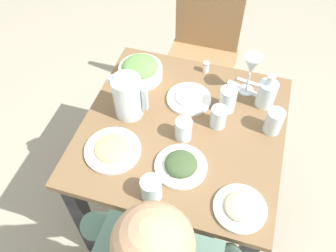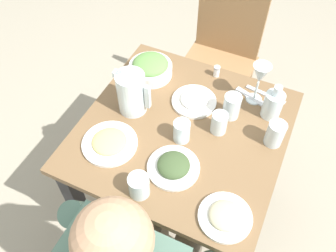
{
  "view_description": "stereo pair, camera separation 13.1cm",
  "coord_description": "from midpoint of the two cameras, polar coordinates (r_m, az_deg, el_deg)",
  "views": [
    {
      "loc": [
        0.2,
        -0.89,
        1.87
      ],
      "look_at": [
        -0.06,
        -0.02,
        0.73
      ],
      "focal_mm": 38.05,
      "sensor_mm": 36.0,
      "label": 1
    },
    {
      "loc": [
        0.32,
        -0.84,
        1.87
      ],
      "look_at": [
        -0.06,
        -0.02,
        0.73
      ],
      "focal_mm": 38.05,
      "sensor_mm": 36.0,
      "label": 2
    }
  ],
  "objects": [
    {
      "name": "chair_far",
      "position": [
        2.13,
        3.8,
        11.83
      ],
      "size": [
        0.4,
        0.4,
        0.9
      ],
      "color": "#997047",
      "rests_on": "ground_plane"
    },
    {
      "name": "oil_carafe",
      "position": [
        1.55,
        13.14,
        4.78
      ],
      "size": [
        0.08,
        0.08,
        0.16
      ],
      "color": "silver",
      "rests_on": "dining_table"
    },
    {
      "name": "water_glass_far_left",
      "position": [
        1.4,
        -0.2,
        -0.71
      ],
      "size": [
        0.07,
        0.07,
        0.1
      ],
      "primitive_type": "cylinder",
      "color": "silver",
      "rests_on": "dining_table"
    },
    {
      "name": "plate_fries",
      "position": [
        1.41,
        -11.53,
        -3.83
      ],
      "size": [
        0.22,
        0.22,
        0.04
      ],
      "color": "white",
      "rests_on": "dining_table"
    },
    {
      "name": "plate_dolmas",
      "position": [
        1.34,
        -0.73,
        -6.42
      ],
      "size": [
        0.2,
        0.2,
        0.05
      ],
      "color": "white",
      "rests_on": "dining_table"
    },
    {
      "name": "water_pitcher",
      "position": [
        1.46,
        -9.03,
        4.51
      ],
      "size": [
        0.16,
        0.12,
        0.19
      ],
      "color": "silver",
      "rests_on": "dining_table"
    },
    {
      "name": "dining_table",
      "position": [
        1.57,
        -0.14,
        -3.26
      ],
      "size": [
        0.82,
        0.82,
        0.72
      ],
      "color": "brown",
      "rests_on": "ground_plane"
    },
    {
      "name": "plate_beans",
      "position": [
        1.27,
        8.55,
        -12.98
      ],
      "size": [
        0.19,
        0.19,
        0.04
      ],
      "color": "white",
      "rests_on": "dining_table"
    },
    {
      "name": "water_glass_far_right",
      "position": [
        1.26,
        -5.72,
        -10.14
      ],
      "size": [
        0.08,
        0.08,
        0.09
      ],
      "primitive_type": "cylinder",
      "color": "silver",
      "rests_on": "dining_table"
    },
    {
      "name": "salt_shaker",
      "position": [
        1.68,
        3.86,
        9.33
      ],
      "size": [
        0.03,
        0.03,
        0.05
      ],
      "color": "white",
      "rests_on": "dining_table"
    },
    {
      "name": "fork_near",
      "position": [
        1.63,
        9.9,
        5.66
      ],
      "size": [
        0.17,
        0.08,
        0.01
      ],
      "primitive_type": "cube",
      "rotation": [
        0.0,
        0.0,
        -0.33
      ],
      "color": "silver",
      "rests_on": "dining_table"
    },
    {
      "name": "wine_glass",
      "position": [
        1.53,
        10.84,
        9.13
      ],
      "size": [
        0.08,
        0.08,
        0.2
      ],
      "color": "silver",
      "rests_on": "dining_table"
    },
    {
      "name": "ground_plane",
      "position": [
        2.08,
        -0.11,
        -12.62
      ],
      "size": [
        8.0,
        8.0,
        0.0
      ],
      "primitive_type": "plane",
      "color": "#9E937F"
    },
    {
      "name": "salad_bowl",
      "position": [
        1.65,
        -6.73,
        8.83
      ],
      "size": [
        0.2,
        0.2,
        0.09
      ],
      "color": "white",
      "rests_on": "dining_table"
    },
    {
      "name": "water_glass_near_left",
      "position": [
        1.44,
        5.52,
        1.28
      ],
      "size": [
        0.07,
        0.07,
        0.1
      ],
      "primitive_type": "cylinder",
      "color": "silver",
      "rests_on": "dining_table"
    },
    {
      "name": "knife_near",
      "position": [
        1.66,
        11.79,
        6.36
      ],
      "size": [
        0.19,
        0.05,
        0.01
      ],
      "primitive_type": "cube",
      "rotation": [
        0.0,
        0.0,
        -0.15
      ],
      "color": "silver",
      "rests_on": "dining_table"
    },
    {
      "name": "water_glass_center",
      "position": [
        1.46,
        14.15,
        0.56
      ],
      "size": [
        0.07,
        0.07,
        0.11
      ],
      "primitive_type": "cylinder",
      "color": "silver",
      "rests_on": "dining_table"
    },
    {
      "name": "plate_yoghurt",
      "position": [
        1.55,
        0.97,
        4.43
      ],
      "size": [
        0.19,
        0.19,
        0.04
      ],
      "color": "white",
      "rests_on": "dining_table"
    },
    {
      "name": "water_glass_by_pitcher",
      "position": [
        1.5,
        7.07,
        4.08
      ],
      "size": [
        0.07,
        0.07,
        0.11
      ],
      "primitive_type": "cylinder",
      "color": "silver",
      "rests_on": "dining_table"
    }
  ]
}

